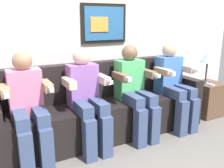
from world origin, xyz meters
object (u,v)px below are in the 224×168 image
(person_right_center, at_px, (134,88))
(person_rightmost, at_px, (174,82))
(person_left_center, at_px, (87,96))
(table_lamp, at_px, (208,58))
(spare_remote_on_table, at_px, (210,84))
(couch, at_px, (105,111))
(person_leftmost, at_px, (28,104))
(side_table_right, at_px, (207,99))

(person_right_center, relative_size, person_rightmost, 1.00)
(person_left_center, bearing_deg, table_lamp, 2.56)
(person_rightmost, xyz_separation_m, spare_remote_on_table, (0.64, -0.05, -0.10))
(couch, bearing_deg, person_leftmost, -169.53)
(couch, xyz_separation_m, spare_remote_on_table, (1.55, -0.21, 0.20))
(person_leftmost, height_order, person_right_center, same)
(couch, relative_size, side_table_right, 5.18)
(person_leftmost, bearing_deg, person_left_center, 0.04)
(table_lamp, bearing_deg, couch, 177.01)
(person_leftmost, distance_m, table_lamp, 2.53)
(person_leftmost, xyz_separation_m, person_right_center, (1.22, 0.00, 0.00))
(person_leftmost, relative_size, person_left_center, 1.00)
(person_leftmost, bearing_deg, spare_remote_on_table, -1.06)
(spare_remote_on_table, bearing_deg, person_right_center, 177.90)
(person_right_center, bearing_deg, person_rightmost, 0.00)
(person_leftmost, height_order, person_rightmost, same)
(couch, relative_size, person_right_center, 2.33)
(person_right_center, height_order, side_table_right, person_right_center)
(couch, height_order, person_right_center, person_right_center)
(person_rightmost, bearing_deg, person_right_center, 180.00)
(person_right_center, relative_size, spare_remote_on_table, 8.54)
(table_lamp, height_order, spare_remote_on_table, table_lamp)
(person_left_center, distance_m, spare_remote_on_table, 1.86)
(person_rightmost, xyz_separation_m, side_table_right, (0.73, 0.06, -0.36))
(person_leftmost, height_order, table_lamp, person_leftmost)
(couch, height_order, side_table_right, couch)
(couch, bearing_deg, person_rightmost, -10.47)
(couch, xyz_separation_m, person_left_center, (-0.30, -0.17, 0.29))
(spare_remote_on_table, bearing_deg, couch, 172.11)
(person_right_center, distance_m, table_lamp, 1.32)
(side_table_right, distance_m, spare_remote_on_table, 0.30)
(person_rightmost, relative_size, spare_remote_on_table, 8.54)
(person_leftmost, bearing_deg, person_rightmost, 0.00)
(couch, distance_m, person_rightmost, 0.98)
(table_lamp, bearing_deg, person_left_center, -177.44)
(person_rightmost, distance_m, side_table_right, 0.81)
(table_lamp, bearing_deg, person_leftmost, -178.05)
(person_left_center, distance_m, person_rightmost, 1.22)
(table_lamp, bearing_deg, side_table_right, -28.82)
(spare_remote_on_table, bearing_deg, side_table_right, 48.91)
(person_leftmost, distance_m, person_right_center, 1.22)
(person_left_center, relative_size, person_rightmost, 1.00)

